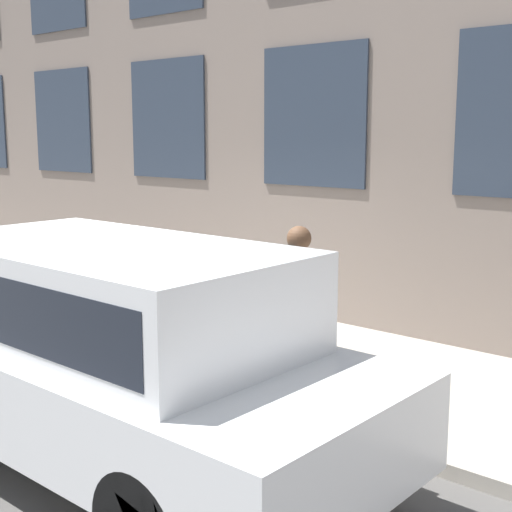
{
  "coord_description": "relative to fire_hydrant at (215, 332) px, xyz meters",
  "views": [
    {
      "loc": [
        -4.79,
        -5.65,
        2.62
      ],
      "look_at": [
        0.62,
        -0.96,
        1.38
      ],
      "focal_mm": 50.0,
      "sensor_mm": 36.0,
      "label": 1
    }
  ],
  "objects": [
    {
      "name": "building_facade",
      "position": [
        2.65,
        0.59,
        3.3
      ],
      "size": [
        0.33,
        40.0,
        7.71
      ],
      "color": "gray",
      "rests_on": "ground_plane"
    },
    {
      "name": "person",
      "position": [
        0.46,
        -0.75,
        0.52
      ],
      "size": [
        0.38,
        0.25,
        1.57
      ],
      "rotation": [
        0.0,
        0.0,
        0.83
      ],
      "color": "#998466",
      "rests_on": "sidewalk"
    },
    {
      "name": "parked_truck_white_near",
      "position": [
        -1.88,
        -0.6,
        0.47
      ],
      "size": [
        1.94,
        5.07,
        1.79
      ],
      "color": "black",
      "rests_on": "ground_plane"
    },
    {
      "name": "sidewalk",
      "position": [
        1.05,
        0.59,
        -0.49
      ],
      "size": [
        2.89,
        60.0,
        0.13
      ],
      "color": "#A8A093",
      "rests_on": "ground_plane"
    },
    {
      "name": "fire_hydrant",
      "position": [
        0.0,
        0.0,
        0.0
      ],
      "size": [
        0.37,
        0.48,
        0.83
      ],
      "color": "gold",
      "rests_on": "sidewalk"
    },
    {
      "name": "ground_plane",
      "position": [
        -0.39,
        0.59,
        -0.55
      ],
      "size": [
        80.0,
        80.0,
        0.0
      ],
      "primitive_type": "plane",
      "color": "#514F4C"
    }
  ]
}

